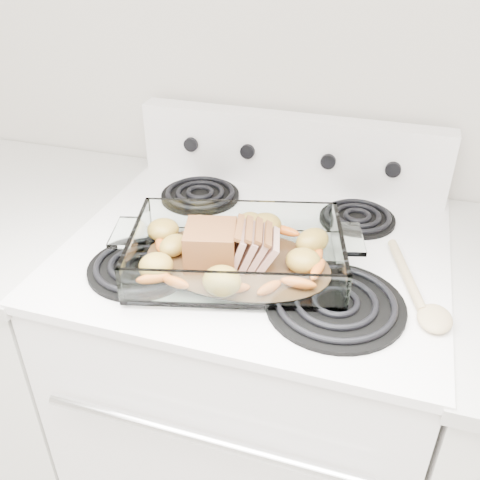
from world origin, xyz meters
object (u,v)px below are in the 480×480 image
(electric_range, at_px, (254,391))
(baking_dish, at_px, (237,257))
(counter_left, at_px, (34,342))
(pork_roast, at_px, (224,244))

(electric_range, bearing_deg, baking_dish, -96.12)
(counter_left, bearing_deg, baking_dish, -9.08)
(counter_left, height_order, baking_dish, baking_dish)
(baking_dish, xyz_separation_m, pork_roast, (-0.03, -0.00, 0.03))
(electric_range, bearing_deg, counter_left, -179.90)
(counter_left, distance_m, baking_dish, 0.83)
(electric_range, relative_size, pork_roast, 6.24)
(electric_range, distance_m, pork_roast, 0.52)
(counter_left, bearing_deg, pork_roast, -9.44)
(electric_range, relative_size, counter_left, 1.20)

